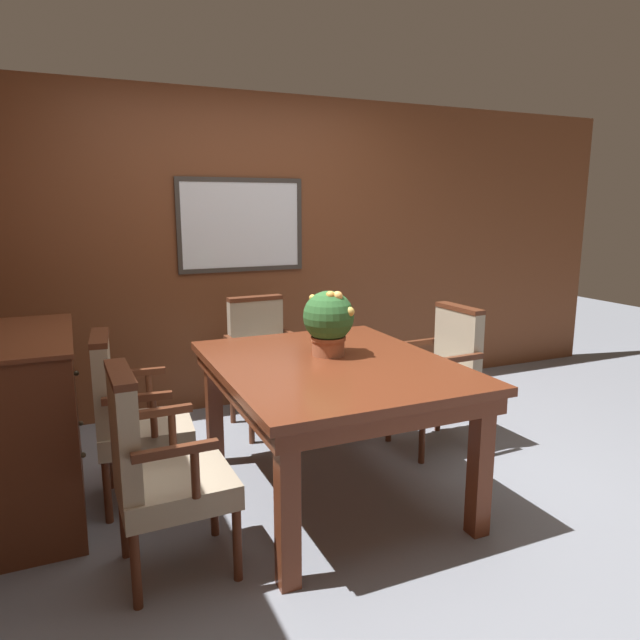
{
  "coord_description": "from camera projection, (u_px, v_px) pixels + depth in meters",
  "views": [
    {
      "loc": [
        -1.3,
        -2.61,
        1.6
      ],
      "look_at": [
        -0.05,
        0.23,
        0.98
      ],
      "focal_mm": 32.0,
      "sensor_mm": 36.0,
      "label": 1
    }
  ],
  "objects": [
    {
      "name": "ground_plane",
      "position": [
        345.0,
        498.0,
        3.17
      ],
      "size": [
        14.0,
        14.0,
        0.0
      ],
      "primitive_type": "plane",
      "color": "gray"
    },
    {
      "name": "wall_back",
      "position": [
        247.0,
        253.0,
        4.53
      ],
      "size": [
        7.2,
        0.08,
        2.45
      ],
      "color": "brown",
      "rests_on": "ground_plane"
    },
    {
      "name": "dining_table",
      "position": [
        331.0,
        379.0,
        3.09
      ],
      "size": [
        1.21,
        1.51,
        0.78
      ],
      "color": "maroon",
      "rests_on": "ground_plane"
    },
    {
      "name": "chair_right_far",
      "position": [
        442.0,
        372.0,
        3.8
      ],
      "size": [
        0.5,
        0.51,
        0.95
      ],
      "rotation": [
        0.0,
        0.0,
        -1.53
      ],
      "color": "#562B19",
      "rests_on": "ground_plane"
    },
    {
      "name": "chair_left_near",
      "position": [
        157.0,
        466.0,
        2.44
      ],
      "size": [
        0.5,
        0.51,
        0.95
      ],
      "rotation": [
        0.0,
        0.0,
        1.6
      ],
      "color": "#562B19",
      "rests_on": "ground_plane"
    },
    {
      "name": "chair_left_far",
      "position": [
        130.0,
        413.0,
        3.05
      ],
      "size": [
        0.52,
        0.52,
        0.95
      ],
      "rotation": [
        0.0,
        0.0,
        1.49
      ],
      "color": "#562B19",
      "rests_on": "ground_plane"
    },
    {
      "name": "chair_head_far",
      "position": [
        262.0,
        359.0,
        4.14
      ],
      "size": [
        0.51,
        0.5,
        0.95
      ],
      "rotation": [
        0.0,
        0.0,
        0.04
      ],
      "color": "#562B19",
      "rests_on": "ground_plane"
    },
    {
      "name": "potted_plant",
      "position": [
        329.0,
        320.0,
        3.16
      ],
      "size": [
        0.29,
        0.29,
        0.37
      ],
      "color": "#9E5638",
      "rests_on": "dining_table"
    },
    {
      "name": "sideboard_cabinet",
      "position": [
        29.0,
        426.0,
        2.93
      ],
      "size": [
        0.5,
        1.04,
        0.97
      ],
      "color": "brown",
      "rests_on": "ground_plane"
    }
  ]
}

